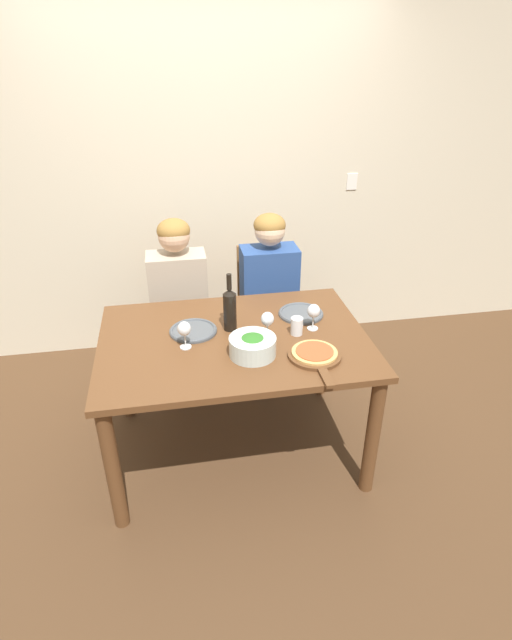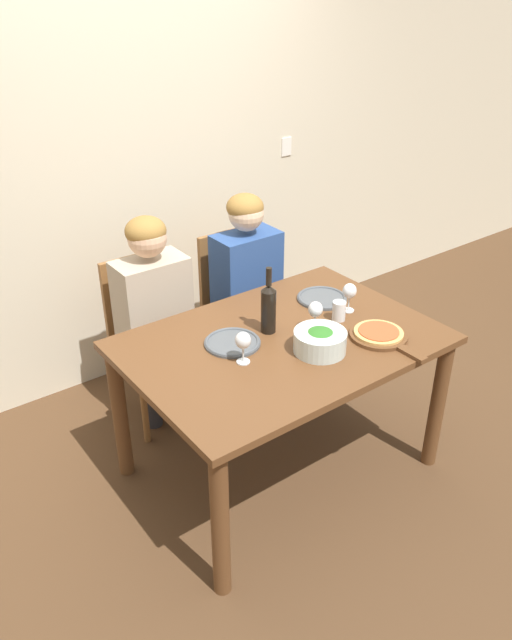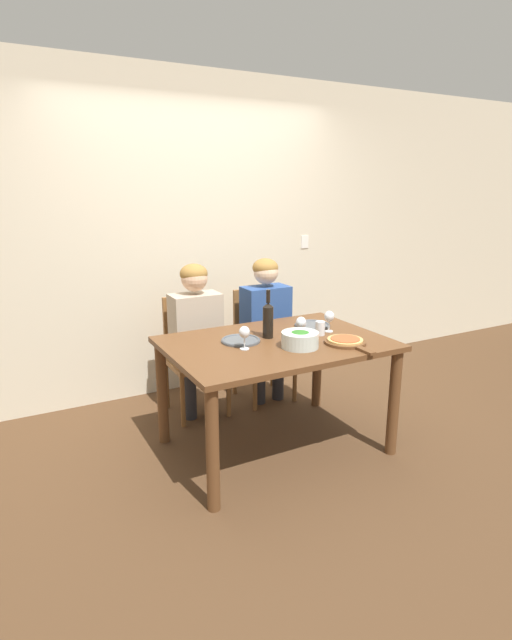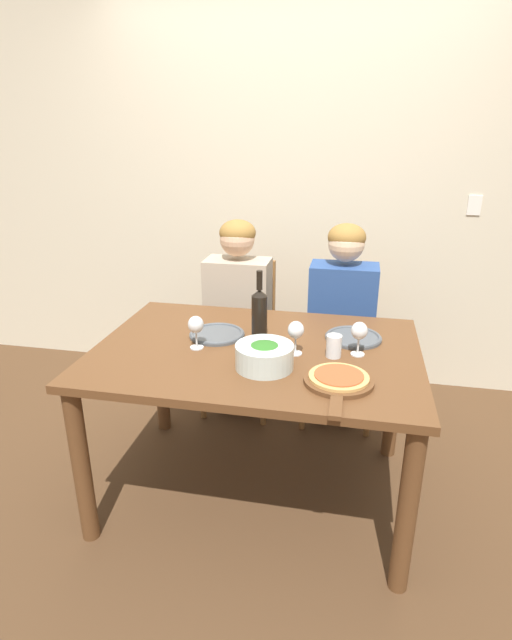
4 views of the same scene
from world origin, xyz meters
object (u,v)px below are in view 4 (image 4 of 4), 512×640
Objects in this scene: person_woman at (237,302)px; person_man at (342,309)px; wine_bottle at (259,313)px; wine_glass_right at (359,332)px; pizza_on_board at (339,380)px; broccoli_bowl at (264,356)px; wine_glass_centre at (296,332)px; chair_right at (340,338)px; chair_left at (242,331)px; wine_glass_left at (196,326)px; dinner_plate_right at (353,337)px; water_tumbler at (334,346)px; dinner_plate_left at (217,334)px.

person_woman and person_man have the same top height.
wine_glass_right is (0.45, -0.08, -0.02)m from wine_bottle.
person_man is at bearing 91.37° from pizza_on_board.
pizza_on_board is (0.30, -0.08, -0.04)m from broccoli_bowl.
wine_glass_right is at bearing 28.26° from broccoli_bowl.
person_woman is 8.01× the size of wine_glass_centre.
broccoli_bowl is at bearing -105.01° from chair_right.
person_man is (0.00, -0.11, 0.23)m from chair_right.
chair_left is at bearing 119.68° from pizza_on_board.
person_man is 8.01× the size of wine_glass_left.
wine_glass_centre is at bearing -170.44° from wine_glass_right.
wine_bottle reaches higher than wine_glass_left.
dinner_plate_right is (0.07, -0.56, 0.06)m from person_man.
broccoli_bowl is at bearing -74.73° from wine_bottle.
broccoli_bowl is at bearing -72.07° from chair_left.
wine_glass_centre is at bearing -177.40° from water_tumbler.
wine_glass_right reaches higher than broccoli_bowl.
chair_right and wine_glass_centre have the same top height.
chair_right is 3.57× the size of dinner_plate_left.
person_woman reaches higher than wine_glass_centre.
chair_left is 1.00× the size of chair_right.
pizza_on_board is 2.73× the size of wine_glass_left.
broccoli_bowl is at bearing -148.96° from water_tumbler.
wine_glass_left is 0.71m from wine_glass_right.
person_man is at bearing 73.25° from broccoli_bowl.
person_woman is at bearing 90.50° from wine_glass_left.
person_man reaches higher than chair_left.
person_man is 0.98m from broccoli_bowl.
person_man is 0.77m from water_tumbler.
person_woman is 0.99m from broccoli_bowl.
person_man is at bearing 97.28° from dinner_plate_right.
dinner_plate_left is at bearing -126.44° from chair_right.
wine_glass_left is 0.60m from water_tumbler.
person_woman is at bearing 119.87° from wine_glass_centre.
person_man is at bearing 49.03° from dinner_plate_left.
pizza_on_board is at bearing -88.63° from person_man.
broccoli_bowl is (-0.28, -1.04, 0.34)m from chair_right.
water_tumbler reaches higher than dinner_plate_right.
wine_glass_right is 1.55× the size of water_tumbler.
wine_bottle is at bearing 169.98° from wine_glass_right.
water_tumbler reaches higher than pizza_on_board.
water_tumbler is at bearing -90.59° from chair_right.
dinner_plate_right is 0.34m from wine_glass_centre.
wine_glass_centre is 0.17m from water_tumbler.
wine_bottle reaches higher than chair_right.
dinner_plate_right is 0.63× the size of pizza_on_board.
chair_left is at bearing 90.44° from wine_glass_left.
wine_bottle is 1.38× the size of broccoli_bowl.
chair_left reaches higher than broccoli_bowl.
wine_glass_centre is (0.11, 0.16, 0.05)m from broccoli_bowl.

